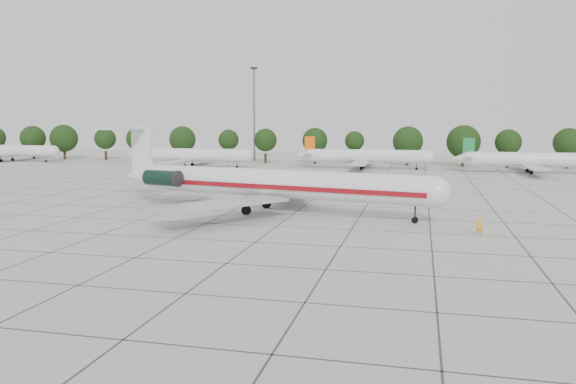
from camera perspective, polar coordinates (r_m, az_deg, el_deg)
name	(u,v)px	position (r m, az deg, el deg)	size (l,w,h in m)	color
ground	(277,226)	(60.12, -1.17, -3.52)	(260.00, 260.00, 0.00)	#BABAB2
apron_joints	(305,206)	(74.53, 1.71, -1.39)	(170.00, 170.00, 0.02)	#383838
main_airliner	(261,182)	(69.34, -2.74, 0.99)	(43.81, 34.09, 10.37)	silver
ground_crew	(479,226)	(58.59, 18.83, -3.31)	(0.65, 0.43, 1.79)	yellow
bg_airliner_a	(9,151)	(170.14, -26.50, 3.76)	(28.24, 27.20, 7.40)	silver
bg_airliner_b	(192,155)	(136.34, -9.77, 3.72)	(28.24, 27.20, 7.40)	silver
bg_airliner_c	(366,156)	(130.76, 7.94, 3.61)	(28.24, 27.20, 7.40)	silver
bg_airliner_d	(534,160)	(129.33, 23.71, 3.01)	(28.24, 27.20, 7.40)	silver
tree_line	(315,141)	(144.70, 2.75, 5.24)	(249.86, 8.44, 10.22)	#332114
floodlight_mast	(254,109)	(155.76, -3.46, 8.44)	(1.60, 1.60, 25.45)	slate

